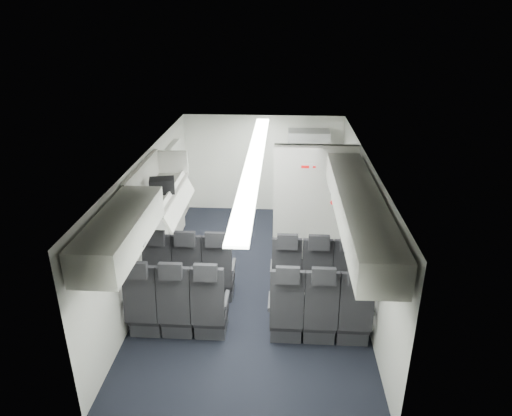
# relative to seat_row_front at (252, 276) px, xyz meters

# --- Properties ---
(cabin_shell) EXTENTS (3.41, 6.01, 2.16)m
(cabin_shell) POSITION_rel_seat_row_front_xyz_m (0.00, 0.53, 0.72)
(cabin_shell) COLOR black
(cabin_shell) RESTS_ON ground
(seat_row_front) EXTENTS (3.33, 0.56, 1.24)m
(seat_row_front) POSITION_rel_seat_row_front_xyz_m (0.00, 0.00, 0.00)
(seat_row_front) COLOR black
(seat_row_front) RESTS_ON cabin_shell
(seat_row_mid) EXTENTS (3.33, 0.56, 1.24)m
(seat_row_mid) POSITION_rel_seat_row_front_xyz_m (0.00, -0.90, 0.00)
(seat_row_mid) COLOR black
(seat_row_mid) RESTS_ON cabin_shell
(overhead_bin_left_rear) EXTENTS (0.53, 1.80, 0.40)m
(overhead_bin_left_rear) POSITION_rel_seat_row_front_xyz_m (-1.40, -1.47, 1.46)
(overhead_bin_left_rear) COLOR silver
(overhead_bin_left_rear) RESTS_ON cabin_shell
(overhead_bin_left_front_open) EXTENTS (0.64, 1.70, 0.72)m
(overhead_bin_left_front_open) POSITION_rel_seat_row_front_xyz_m (-1.44, 0.28, 1.33)
(overhead_bin_left_front_open) COLOR #9E9E93
(overhead_bin_left_front_open) RESTS_ON cabin_shell
(overhead_bin_right_rear) EXTENTS (0.53, 1.80, 0.40)m
(overhead_bin_right_rear) POSITION_rel_seat_row_front_xyz_m (1.40, -1.47, 1.46)
(overhead_bin_right_rear) COLOR silver
(overhead_bin_right_rear) RESTS_ON cabin_shell
(overhead_bin_right_front) EXTENTS (0.53, 1.70, 0.40)m
(overhead_bin_right_front) POSITION_rel_seat_row_front_xyz_m (1.40, 0.28, 1.46)
(overhead_bin_right_front) COLOR silver
(overhead_bin_right_front) RESTS_ON cabin_shell
(bulkhead_partition) EXTENTS (1.40, 0.15, 2.13)m
(bulkhead_partition) POSITION_rel_seat_row_front_xyz_m (0.98, 1.33, 0.67)
(bulkhead_partition) COLOR white
(bulkhead_partition) RESTS_ON cabin_shell
(galley_unit) EXTENTS (0.85, 0.52, 1.90)m
(galley_unit) POSITION_rel_seat_row_front_xyz_m (0.95, 3.25, 0.55)
(galley_unit) COLOR #939399
(galley_unit) RESTS_ON cabin_shell
(boarding_door) EXTENTS (0.12, 1.27, 1.86)m
(boarding_door) POSITION_rel_seat_row_front_xyz_m (-1.64, 2.09, 0.55)
(boarding_door) COLOR silver
(boarding_door) RESTS_ON cabin_shell
(flight_attendant) EXTENTS (0.54, 0.66, 1.57)m
(flight_attendant) POSITION_rel_seat_row_front_xyz_m (0.45, 2.18, 0.38)
(flight_attendant) COLOR black
(flight_attendant) RESTS_ON ground
(carry_on_bag) EXTENTS (0.41, 0.33, 0.22)m
(carry_on_bag) POSITION_rel_seat_row_front_xyz_m (-1.35, 0.22, 1.38)
(carry_on_bag) COLOR black
(carry_on_bag) RESTS_ON overhead_bin_left_front_open
(papers) EXTENTS (0.19, 0.11, 0.14)m
(papers) POSITION_rel_seat_row_front_xyz_m (0.64, 2.13, 0.65)
(papers) COLOR white
(papers) RESTS_ON flight_attendant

